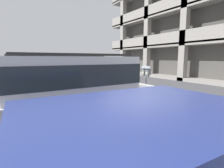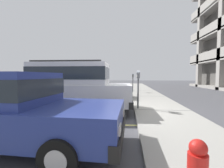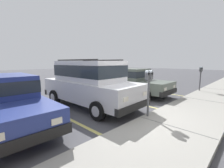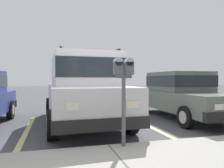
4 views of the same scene
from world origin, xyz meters
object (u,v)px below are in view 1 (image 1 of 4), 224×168
red_sedan (43,86)px  parking_meter_near (146,78)px  parking_meter_far (80,69)px  silver_suv (72,93)px

red_sedan → parking_meter_near: 4.15m
parking_meter_near → parking_meter_far: (-6.36, -0.00, -0.02)m
silver_suv → parking_meter_near: (-0.37, 2.67, 0.18)m
red_sedan → silver_suv: bearing=3.1°
parking_meter_near → red_sedan: bearing=-136.5°
silver_suv → parking_meter_near: size_ratio=3.12×
silver_suv → parking_meter_far: bearing=156.6°
parking_meter_near → parking_meter_far: 6.36m
red_sedan → parking_meter_far: bearing=140.0°
red_sedan → parking_meter_far: (-3.37, 2.84, 0.43)m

